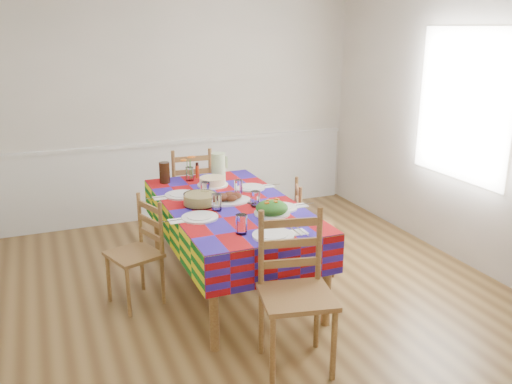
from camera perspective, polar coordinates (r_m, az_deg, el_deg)
room at (r=3.99m, az=-0.46°, el=4.78°), size 4.58×5.08×2.78m
wainscot at (r=6.51m, az=-8.63°, el=1.61°), size 4.41×0.06×0.92m
window_right at (r=5.43m, az=20.93°, el=8.55°), size 0.00×1.40×1.40m
dining_table at (r=4.62m, az=-2.76°, el=-2.14°), size 1.06×1.97×0.77m
setting_near_head at (r=3.87m, az=0.70°, el=-4.13°), size 0.49×0.33×0.15m
setting_left_near at (r=4.29m, az=-5.36°, el=-2.08°), size 0.53×0.31×0.14m
setting_left_far at (r=4.78m, az=-7.05°, el=-0.12°), size 0.53×0.32×0.14m
setting_right_near at (r=4.45m, az=1.71°, el=-1.30°), size 0.52×0.30×0.13m
setting_right_far at (r=4.92m, az=-0.95°, el=0.51°), size 0.50×0.29×0.13m
meat_platter at (r=4.61m, az=-2.92°, el=-0.68°), size 0.38×0.27×0.07m
salad_platter at (r=4.30m, az=1.68°, el=-1.74°), size 0.29×0.29×0.12m
pasta_bowl at (r=4.53m, az=-5.92°, el=-0.78°), size 0.28×0.28×0.10m
cake at (r=5.08m, az=-4.59°, el=1.10°), size 0.29×0.29×0.08m
serving_utensils at (r=4.56m, az=-0.26°, el=-1.16°), size 0.16×0.35×0.01m
flower_vase at (r=5.26m, az=-7.03°, el=2.32°), size 0.16×0.13×0.25m
hot_sauce at (r=5.34m, az=-6.20°, el=2.29°), size 0.04×0.04×0.16m
green_pitcher at (r=5.36m, az=-3.99°, el=2.86°), size 0.14×0.14×0.24m
tea_pitcher at (r=5.22m, az=-9.60°, el=2.03°), size 0.10×0.10×0.20m
name_card at (r=3.76m, az=1.65°, el=-5.18°), size 0.09×0.03×0.02m
chair_near at (r=3.64m, az=4.14°, el=-10.52°), size 0.55×0.53×1.05m
chair_far at (r=5.80m, az=-6.91°, el=-0.15°), size 0.48×0.46×1.00m
chair_left at (r=4.54m, az=-12.30°, el=-6.27°), size 0.48×0.49×0.88m
chair_right at (r=5.02m, az=5.80°, el=-3.72°), size 0.48×0.49×0.86m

